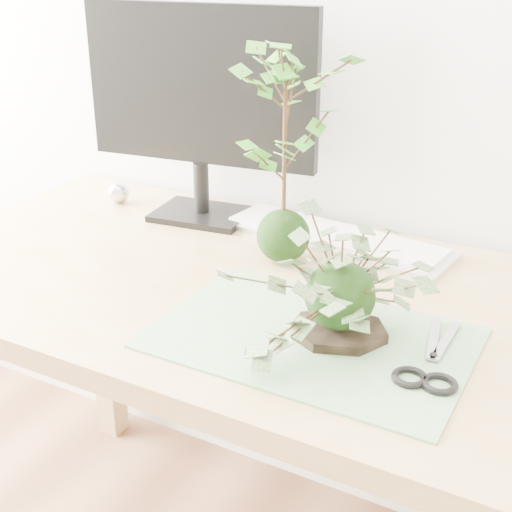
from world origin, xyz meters
name	(u,v)px	position (x,y,z in m)	size (l,w,h in m)	color
desk	(313,344)	(0.06, 1.23, 0.65)	(1.60, 0.70, 0.74)	tan
cutting_mat	(312,338)	(0.12, 1.11, 0.74)	(0.47, 0.31, 0.00)	#6A9664
stone_dish	(338,331)	(0.15, 1.13, 0.75)	(0.15, 0.15, 0.01)	black
ivy_kokedama	(342,265)	(0.15, 1.13, 0.86)	(0.37, 0.37, 0.21)	black
maple_kokedama	(285,106)	(-0.05, 1.34, 1.03)	(0.27, 0.27, 0.42)	black
keyboard	(334,237)	(-0.01, 1.48, 0.75)	(0.49, 0.20, 0.02)	silver
monitor	(201,99)	(-0.31, 1.47, 1.00)	(0.50, 0.17, 0.44)	black
foil_ball	(119,192)	(-0.53, 1.45, 0.76)	(0.05, 0.05, 0.05)	silver
scissors	(426,370)	(0.29, 1.09, 0.75)	(0.10, 0.21, 0.01)	#91929B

